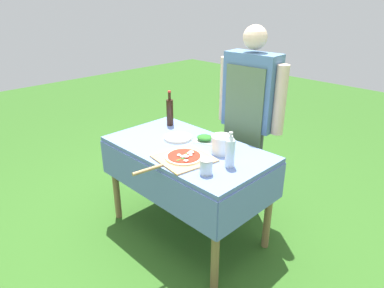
# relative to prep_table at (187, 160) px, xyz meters

# --- Properties ---
(ground_plane) EXTENTS (12.00, 12.00, 0.00)m
(ground_plane) POSITION_rel_prep_table_xyz_m (0.00, 0.00, -0.66)
(ground_plane) COLOR #2D5B1E
(prep_table) EXTENTS (1.29, 0.74, 0.78)m
(prep_table) POSITION_rel_prep_table_xyz_m (0.00, 0.00, 0.00)
(prep_table) COLOR #607AB7
(prep_table) RESTS_ON ground
(person_cook) EXTENTS (0.61, 0.23, 1.64)m
(person_cook) POSITION_rel_prep_table_xyz_m (0.13, 0.60, 0.30)
(person_cook) COLOR #4C4C51
(person_cook) RESTS_ON ground
(pizza_on_peel) EXTENTS (0.40, 0.60, 0.05)m
(pizza_on_peel) POSITION_rel_prep_table_xyz_m (0.14, -0.18, 0.13)
(pizza_on_peel) COLOR tan
(pizza_on_peel) RESTS_ON prep_table
(oil_bottle) EXTENTS (0.06, 0.06, 0.31)m
(oil_bottle) POSITION_rel_prep_table_xyz_m (-0.45, 0.22, 0.24)
(oil_bottle) COLOR black
(oil_bottle) RESTS_ON prep_table
(water_bottle) EXTENTS (0.07, 0.07, 0.25)m
(water_bottle) POSITION_rel_prep_table_xyz_m (0.43, -0.02, 0.23)
(water_bottle) COLOR silver
(water_bottle) RESTS_ON prep_table
(herb_container) EXTENTS (0.19, 0.18, 0.05)m
(herb_container) POSITION_rel_prep_table_xyz_m (0.02, 0.18, 0.14)
(herb_container) COLOR silver
(herb_container) RESTS_ON prep_table
(mixing_tub) EXTENTS (0.16, 0.16, 0.13)m
(mixing_tub) POSITION_rel_prep_table_xyz_m (0.25, 0.11, 0.18)
(mixing_tub) COLOR silver
(mixing_tub) RESTS_ON prep_table
(plate_stack) EXTENTS (0.22, 0.22, 0.02)m
(plate_stack) POSITION_rel_prep_table_xyz_m (-0.16, 0.06, 0.13)
(plate_stack) COLOR beige
(plate_stack) RESTS_ON prep_table
(sauce_jar) EXTENTS (0.09, 0.09, 0.10)m
(sauce_jar) POSITION_rel_prep_table_xyz_m (0.39, -0.21, 0.16)
(sauce_jar) COLOR silver
(sauce_jar) RESTS_ON prep_table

